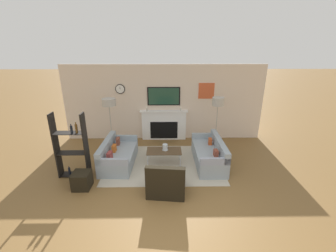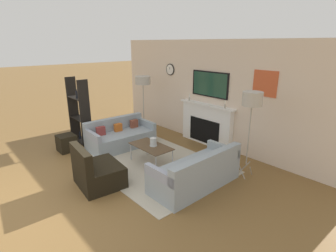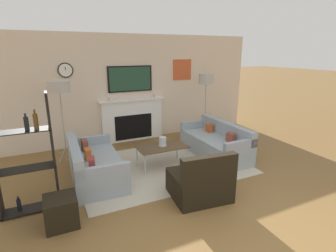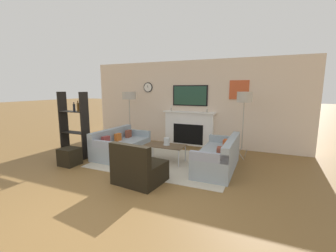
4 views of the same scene
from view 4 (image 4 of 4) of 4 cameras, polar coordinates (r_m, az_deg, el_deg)
The scene contains 12 objects.
ground_plane at distance 3.70m, azimuth -19.55°, elevation -20.70°, with size 60.00×60.00×0.00m, color brown.
fireplace_wall at distance 7.29m, azimuth 5.63°, elevation 4.67°, with size 7.10×0.28×2.70m.
area_rug at distance 5.76m, azimuth -0.71°, elevation -8.94°, with size 3.32×2.36×0.01m.
couch_left at distance 6.35m, azimuth -11.92°, elevation -4.97°, with size 0.91×1.70×0.72m.
couch_right at distance 5.29m, azimuth 12.79°, elevation -7.80°, with size 0.78×1.80×0.74m.
armchair at distance 4.49m, azimuth -7.44°, elevation -10.90°, with size 0.96×0.86×0.83m.
coffee_table at distance 5.61m, azimuth -0.81°, elevation -5.19°, with size 1.00×0.54×0.43m.
hurricane_candle at distance 5.61m, azimuth -0.33°, elevation -4.03°, with size 0.17×0.17×0.18m.
floor_lamp_left at distance 7.25m, azimuth -9.84°, elevation 7.42°, with size 0.43×0.43×1.73m.
floor_lamp_right at distance 6.06m, azimuth 18.85°, elevation 6.72°, with size 0.38×0.38×1.75m.
shelf_unit at distance 6.45m, azimuth -22.62°, elevation -0.33°, with size 0.80×0.28×1.74m.
ottoman at distance 5.94m, azimuth -23.68°, elevation -7.14°, with size 0.42×0.42×0.42m.
Camera 4 is at (2.27, -2.28, 1.83)m, focal length 24.00 mm.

